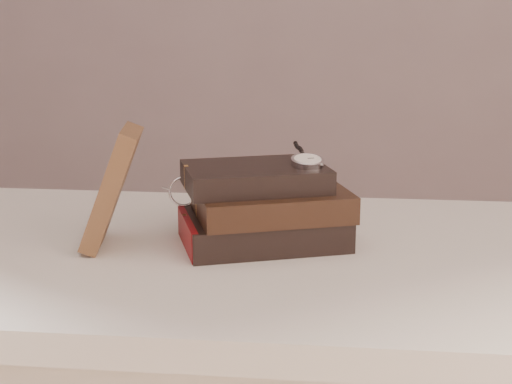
# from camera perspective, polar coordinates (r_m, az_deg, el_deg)

# --- Properties ---
(table) EXTENTS (1.00, 0.60, 0.75)m
(table) POSITION_cam_1_polar(r_m,az_deg,el_deg) (1.10, -0.66, -8.82)
(table) COLOR silver
(table) RESTS_ON ground
(book_stack) EXTENTS (0.27, 0.22, 0.11)m
(book_stack) POSITION_cam_1_polar(r_m,az_deg,el_deg) (1.07, 0.60, -1.18)
(book_stack) COLOR black
(book_stack) RESTS_ON table
(journal) EXTENTS (0.10, 0.12, 0.17)m
(journal) POSITION_cam_1_polar(r_m,az_deg,el_deg) (1.07, -10.82, 0.34)
(journal) COLOR #462C1B
(journal) RESTS_ON table
(pocket_watch) EXTENTS (0.06, 0.15, 0.02)m
(pocket_watch) POSITION_cam_1_polar(r_m,az_deg,el_deg) (1.06, 3.85, 2.42)
(pocket_watch) COLOR silver
(pocket_watch) RESTS_ON book_stack
(eyeglasses) EXTENTS (0.12, 0.13, 0.05)m
(eyeglasses) POSITION_cam_1_polar(r_m,az_deg,el_deg) (1.13, -4.30, 0.14)
(eyeglasses) COLOR silver
(eyeglasses) RESTS_ON book_stack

